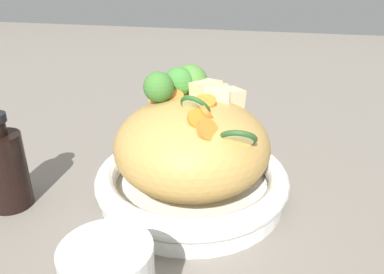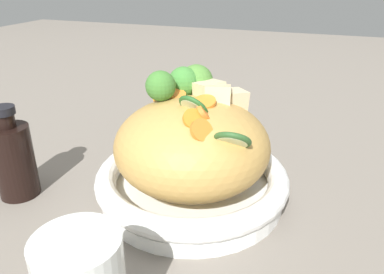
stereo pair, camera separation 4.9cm
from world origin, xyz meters
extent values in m
plane|color=slate|center=(0.00, 0.00, 0.00)|extent=(3.00, 3.00, 0.00)
cylinder|color=white|center=(0.00, 0.00, 0.01)|extent=(0.25, 0.25, 0.02)
torus|color=white|center=(0.00, 0.00, 0.03)|extent=(0.26, 0.26, 0.03)
ellipsoid|color=tan|center=(0.00, 0.00, 0.08)|extent=(0.20, 0.20, 0.12)
torus|color=tan|center=(0.02, 0.00, 0.11)|extent=(0.06, 0.06, 0.03)
torus|color=gold|center=(0.02, -0.02, 0.11)|extent=(0.07, 0.07, 0.03)
cone|color=#A3C37B|center=(0.02, -0.07, 0.12)|extent=(0.03, 0.03, 0.02)
sphere|color=#4F8637|center=(0.02, -0.07, 0.15)|extent=(0.06, 0.06, 0.05)
cone|color=#97C077|center=(0.05, -0.01, 0.13)|extent=(0.02, 0.02, 0.02)
sphere|color=#407A30|center=(0.05, -0.01, 0.15)|extent=(0.04, 0.04, 0.04)
cone|color=#9FC374|center=(0.03, -0.05, 0.13)|extent=(0.02, 0.02, 0.02)
sphere|color=#418537|center=(0.03, -0.05, 0.15)|extent=(0.05, 0.05, 0.04)
cylinder|color=orange|center=(0.06, -0.03, 0.13)|extent=(0.03, 0.03, 0.01)
cylinder|color=orange|center=(-0.02, 0.04, 0.13)|extent=(0.04, 0.04, 0.02)
cylinder|color=orange|center=(0.03, -0.02, 0.14)|extent=(0.04, 0.04, 0.01)
cylinder|color=orange|center=(-0.02, 0.00, 0.14)|extent=(0.04, 0.04, 0.01)
cylinder|color=orange|center=(-0.02, 0.03, 0.14)|extent=(0.02, 0.03, 0.02)
cylinder|color=orange|center=(-0.03, 0.06, 0.13)|extent=(0.03, 0.03, 0.02)
cylinder|color=beige|center=(-0.01, 0.02, 0.14)|extent=(0.04, 0.03, 0.03)
torus|color=#275D25|center=(-0.01, 0.02, 0.14)|extent=(0.05, 0.04, 0.03)
cylinder|color=beige|center=(-0.06, 0.05, 0.12)|extent=(0.04, 0.03, 0.03)
torus|color=#2C5527|center=(-0.06, 0.05, 0.12)|extent=(0.04, 0.04, 0.03)
cube|color=beige|center=(-0.01, -0.04, 0.14)|extent=(0.05, 0.05, 0.03)
cube|color=beige|center=(-0.04, -0.05, 0.13)|extent=(0.04, 0.04, 0.03)
cube|color=beige|center=(-0.02, -0.03, 0.14)|extent=(0.04, 0.04, 0.03)
cylinder|color=black|center=(0.23, 0.07, 0.05)|extent=(0.05, 0.05, 0.10)
cylinder|color=black|center=(0.23, 0.07, 0.11)|extent=(0.02, 0.02, 0.02)
cylinder|color=black|center=(0.23, 0.07, 0.13)|extent=(0.03, 0.03, 0.01)
camera|label=1|loc=(-0.10, 0.43, 0.29)|focal=35.19mm
camera|label=2|loc=(-0.15, 0.42, 0.29)|focal=35.19mm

